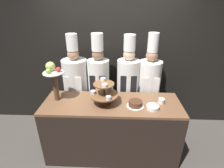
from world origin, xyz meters
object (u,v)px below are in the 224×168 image
object	(u,v)px
chef_right	(149,85)
tiered_stand	(104,92)
chef_center_left	(99,83)
fruit_pedestal	(53,75)
serving_bowl_near	(153,107)
chef_center_right	(128,83)
cup_white	(161,101)
chef_left	(76,84)
cake_round	(135,104)

from	to	relation	value
chef_right	tiered_stand	bearing A→B (deg)	-140.36
chef_center_left	chef_right	size ratio (longest dim) A/B	0.99
tiered_stand	fruit_pedestal	bearing A→B (deg)	172.40
serving_bowl_near	chef_center_left	world-z (taller)	chef_center_left
tiered_stand	chef_center_left	xyz separation A→B (m)	(-0.14, 0.60, -0.14)
chef_right	chef_center_right	bearing A→B (deg)	179.99
chef_right	cup_white	bearing A→B (deg)	-80.38
chef_left	chef_right	world-z (taller)	chef_right
cup_white	chef_center_left	distance (m)	1.11
fruit_pedestal	chef_right	bearing A→B (deg)	19.18
fruit_pedestal	cake_round	size ratio (longest dim) A/B	2.40
cake_round	chef_center_right	world-z (taller)	chef_center_right
chef_left	chef_right	xyz separation A→B (m)	(1.27, 0.00, 0.01)
cup_white	chef_center_right	world-z (taller)	chef_center_right
tiered_stand	chef_left	size ratio (longest dim) A/B	0.22
chef_center_right	fruit_pedestal	bearing A→B (deg)	-155.07
cup_white	chef_right	world-z (taller)	chef_right
tiered_stand	chef_left	distance (m)	0.83
cake_round	chef_center_right	size ratio (longest dim) A/B	0.13
cup_white	chef_center_left	size ratio (longest dim) A/B	0.05
tiered_stand	cake_round	distance (m)	0.46
chef_center_right	chef_right	world-z (taller)	chef_right
tiered_stand	chef_right	world-z (taller)	chef_right
cake_round	chef_center_left	bearing A→B (deg)	131.69
tiered_stand	cup_white	world-z (taller)	tiered_stand
chef_right	chef_left	bearing A→B (deg)	-180.00
cake_round	chef_center_left	xyz separation A→B (m)	(-0.58, 0.65, 0.01)
serving_bowl_near	cake_round	bearing A→B (deg)	166.50
fruit_pedestal	chef_center_left	bearing A→B (deg)	41.06
tiered_stand	chef_left	xyz separation A→B (m)	(-0.55, 0.60, -0.17)
serving_bowl_near	chef_left	distance (m)	1.40
fruit_pedestal	cup_white	bearing A→B (deg)	-1.87
fruit_pedestal	serving_bowl_near	size ratio (longest dim) A/B	3.36
cake_round	chef_left	size ratio (longest dim) A/B	0.13
cup_white	chef_right	size ratio (longest dim) A/B	0.05
chef_center_left	chef_right	world-z (taller)	chef_right
cake_round	chef_center_right	xyz separation A→B (m)	(-0.08, 0.65, 0.00)
cup_white	chef_left	xyz separation A→B (m)	(-1.36, 0.55, -0.02)
chef_center_right	chef_right	xyz separation A→B (m)	(0.36, -0.00, -0.01)
cake_round	cup_white	bearing A→B (deg)	14.74
fruit_pedestal	cake_round	world-z (taller)	fruit_pedestal
tiered_stand	chef_right	xyz separation A→B (m)	(0.72, 0.60, -0.16)
chef_left	chef_right	bearing A→B (deg)	0.00
chef_center_left	fruit_pedestal	bearing A→B (deg)	-138.94
serving_bowl_near	chef_center_right	bearing A→B (deg)	113.59
cup_white	chef_left	world-z (taller)	chef_left
cup_white	chef_center_right	size ratio (longest dim) A/B	0.05
fruit_pedestal	chef_left	size ratio (longest dim) A/B	0.31
chef_center_right	cup_white	bearing A→B (deg)	-50.43
cup_white	cake_round	bearing A→B (deg)	-165.26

